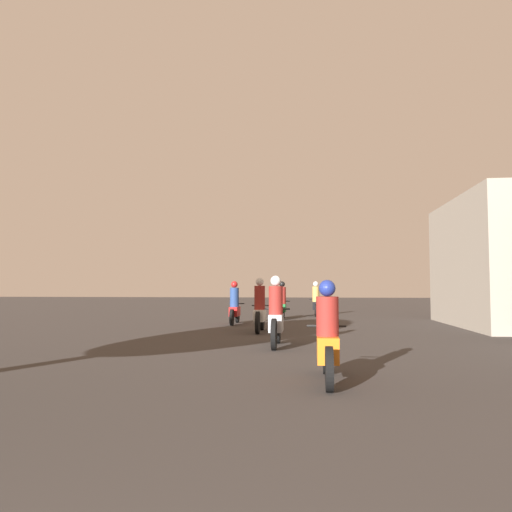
{
  "coord_description": "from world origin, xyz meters",
  "views": [
    {
      "loc": [
        0.73,
        0.24,
        1.38
      ],
      "look_at": [
        -1.25,
        18.13,
        2.46
      ],
      "focal_mm": 35.0,
      "sensor_mm": 36.0,
      "label": 1
    }
  ],
  "objects_px": {
    "motorcycle_silver": "(276,318)",
    "motorcycle_black": "(316,302)",
    "motorcycle_red": "(235,307)",
    "motorcycle_green": "(282,304)",
    "motorcycle_orange": "(327,341)",
    "motorcycle_white": "(260,311)"
  },
  "relations": [
    {
      "from": "motorcycle_green",
      "to": "motorcycle_black",
      "type": "bearing_deg",
      "value": 65.8
    },
    {
      "from": "motorcycle_white",
      "to": "motorcycle_red",
      "type": "bearing_deg",
      "value": 119.74
    },
    {
      "from": "motorcycle_red",
      "to": "motorcycle_green",
      "type": "distance_m",
      "value": 3.48
    },
    {
      "from": "motorcycle_silver",
      "to": "motorcycle_white",
      "type": "bearing_deg",
      "value": 98.24
    },
    {
      "from": "motorcycle_red",
      "to": "motorcycle_white",
      "type": "bearing_deg",
      "value": -67.69
    },
    {
      "from": "motorcycle_orange",
      "to": "motorcycle_white",
      "type": "xyz_separation_m",
      "value": [
        -1.76,
        7.64,
        0.05
      ]
    },
    {
      "from": "motorcycle_red",
      "to": "motorcycle_green",
      "type": "relative_size",
      "value": 0.92
    },
    {
      "from": "motorcycle_green",
      "to": "motorcycle_red",
      "type": "bearing_deg",
      "value": -107.99
    },
    {
      "from": "motorcycle_black",
      "to": "motorcycle_green",
      "type": "bearing_deg",
      "value": -117.54
    },
    {
      "from": "motorcycle_silver",
      "to": "motorcycle_red",
      "type": "height_order",
      "value": "motorcycle_silver"
    },
    {
      "from": "motorcycle_silver",
      "to": "motorcycle_red",
      "type": "bearing_deg",
      "value": 103.22
    },
    {
      "from": "motorcycle_orange",
      "to": "motorcycle_red",
      "type": "bearing_deg",
      "value": 103.02
    },
    {
      "from": "motorcycle_white",
      "to": "motorcycle_green",
      "type": "bearing_deg",
      "value": 94.57
    },
    {
      "from": "motorcycle_orange",
      "to": "motorcycle_silver",
      "type": "bearing_deg",
      "value": 101.4
    },
    {
      "from": "motorcycle_silver",
      "to": "motorcycle_black",
      "type": "relative_size",
      "value": 1.03
    },
    {
      "from": "motorcycle_red",
      "to": "motorcycle_green",
      "type": "xyz_separation_m",
      "value": [
        1.55,
        3.11,
        0.0
      ]
    },
    {
      "from": "motorcycle_green",
      "to": "motorcycle_silver",
      "type": "bearing_deg",
      "value": -79.03
    },
    {
      "from": "motorcycle_orange",
      "to": "motorcycle_red",
      "type": "relative_size",
      "value": 1.02
    },
    {
      "from": "motorcycle_red",
      "to": "motorcycle_black",
      "type": "xyz_separation_m",
      "value": [
        2.98,
        5.34,
        0.03
      ]
    },
    {
      "from": "motorcycle_black",
      "to": "motorcycle_red",
      "type": "bearing_deg",
      "value": -114.01
    },
    {
      "from": "motorcycle_white",
      "to": "motorcycle_green",
      "type": "height_order",
      "value": "motorcycle_white"
    },
    {
      "from": "motorcycle_silver",
      "to": "motorcycle_green",
      "type": "height_order",
      "value": "motorcycle_silver"
    }
  ]
}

